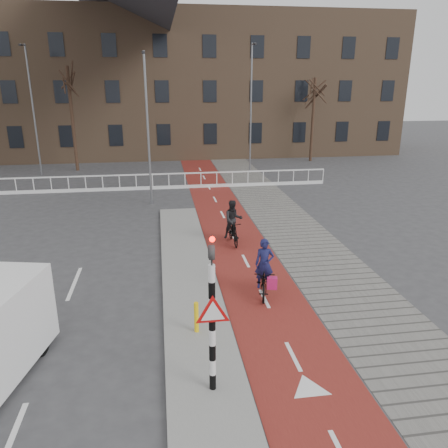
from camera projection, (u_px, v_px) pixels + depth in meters
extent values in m
plane|color=#38383A|center=(226.00, 339.00, 11.37)|extent=(120.00, 120.00, 0.00)
cube|color=maroon|center=(226.00, 221.00, 20.98)|extent=(2.50, 60.00, 0.01)
cube|color=slate|center=(282.00, 218.00, 21.37)|extent=(3.00, 60.00, 0.01)
cube|color=gray|center=(189.00, 274.00, 15.01)|extent=(1.80, 16.00, 0.12)
cylinder|color=black|center=(212.00, 330.00, 8.92)|extent=(0.14, 0.14, 2.88)
imported|color=black|center=(211.00, 246.00, 8.35)|extent=(0.13, 0.16, 0.80)
cylinder|color=#FF0C05|center=(212.00, 239.00, 8.16)|extent=(0.11, 0.02, 0.11)
cylinder|color=yellow|center=(196.00, 317.00, 11.37)|extent=(0.12, 0.12, 0.84)
imported|color=black|center=(264.00, 281.00, 13.60)|extent=(0.97, 1.83, 0.91)
imported|color=#171946|center=(264.00, 264.00, 13.42)|extent=(0.65, 0.50, 1.59)
cube|color=#BC1A5A|center=(272.00, 283.00, 13.06)|extent=(0.34, 0.26, 0.37)
imported|color=black|center=(233.00, 232.00, 17.87)|extent=(0.54, 1.71, 1.02)
imported|color=black|center=(233.00, 220.00, 17.70)|extent=(0.80, 0.63, 1.60)
cube|color=#238C1E|center=(8.00, 353.00, 9.04)|extent=(0.71, 3.05, 0.55)
cylinder|color=black|center=(39.00, 342.00, 10.63)|extent=(0.39, 0.72, 0.68)
cube|color=silver|center=(102.00, 176.00, 26.35)|extent=(28.00, 0.08, 0.08)
cube|color=silver|center=(103.00, 189.00, 26.62)|extent=(28.00, 0.10, 0.20)
cube|color=#7F6047|center=(139.00, 86.00, 39.15)|extent=(46.00, 10.00, 12.00)
cylinder|color=#301D15|center=(72.00, 120.00, 31.66)|extent=(0.24, 0.24, 7.42)
cylinder|color=#301D15|center=(313.00, 120.00, 35.70)|extent=(0.23, 0.23, 6.66)
cylinder|color=slate|center=(148.00, 131.00, 22.62)|extent=(0.12, 0.12, 7.82)
cylinder|color=slate|center=(34.00, 112.00, 29.90)|extent=(0.12, 0.12, 8.72)
cylinder|color=slate|center=(251.00, 111.00, 30.62)|extent=(0.12, 0.12, 8.83)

